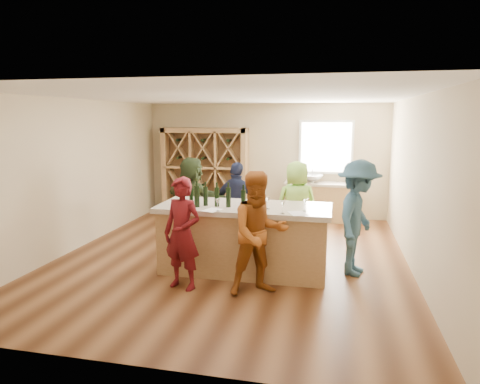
% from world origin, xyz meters
% --- Properties ---
extents(floor, '(6.00, 7.00, 0.10)m').
position_xyz_m(floor, '(0.00, 0.00, -0.05)').
color(floor, brown).
rests_on(floor, ground).
extents(ceiling, '(6.00, 7.00, 0.10)m').
position_xyz_m(ceiling, '(0.00, 0.00, 2.85)').
color(ceiling, white).
rests_on(ceiling, ground).
extents(wall_back, '(6.00, 0.10, 2.80)m').
position_xyz_m(wall_back, '(0.00, 3.55, 1.40)').
color(wall_back, '#C8B491').
rests_on(wall_back, ground).
extents(wall_front, '(6.00, 0.10, 2.80)m').
position_xyz_m(wall_front, '(0.00, -3.55, 1.40)').
color(wall_front, '#C8B491').
rests_on(wall_front, ground).
extents(wall_left, '(0.10, 7.00, 2.80)m').
position_xyz_m(wall_left, '(-3.05, 0.00, 1.40)').
color(wall_left, '#C8B491').
rests_on(wall_left, ground).
extents(wall_right, '(0.10, 7.00, 2.80)m').
position_xyz_m(wall_right, '(3.05, 0.00, 1.40)').
color(wall_right, '#C8B491').
rests_on(wall_right, ground).
extents(window_frame, '(1.30, 0.06, 1.30)m').
position_xyz_m(window_frame, '(1.50, 3.47, 1.75)').
color(window_frame, white).
rests_on(window_frame, wall_back).
extents(window_pane, '(1.18, 0.01, 1.18)m').
position_xyz_m(window_pane, '(1.50, 3.44, 1.75)').
color(window_pane, white).
rests_on(window_pane, wall_back).
extents(wine_rack, '(2.20, 0.45, 2.20)m').
position_xyz_m(wine_rack, '(-1.50, 3.27, 1.10)').
color(wine_rack, '#A97F50').
rests_on(wine_rack, floor).
extents(back_counter_base, '(1.60, 0.58, 0.86)m').
position_xyz_m(back_counter_base, '(1.40, 3.20, 0.43)').
color(back_counter_base, '#A97F50').
rests_on(back_counter_base, floor).
extents(back_counter_top, '(1.70, 0.62, 0.06)m').
position_xyz_m(back_counter_top, '(1.40, 3.20, 0.89)').
color(back_counter_top, '#BEAF9B').
rests_on(back_counter_top, back_counter_base).
extents(sink, '(0.54, 0.54, 0.19)m').
position_xyz_m(sink, '(1.20, 3.20, 1.01)').
color(sink, silver).
rests_on(sink, back_counter_top).
extents(faucet, '(0.02, 0.02, 0.30)m').
position_xyz_m(faucet, '(1.20, 3.38, 1.07)').
color(faucet, silver).
rests_on(faucet, back_counter_top).
extents(tasting_counter_base, '(2.60, 1.00, 1.00)m').
position_xyz_m(tasting_counter_base, '(0.35, -0.61, 0.50)').
color(tasting_counter_base, '#A97F50').
rests_on(tasting_counter_base, floor).
extents(tasting_counter_top, '(2.72, 1.12, 0.08)m').
position_xyz_m(tasting_counter_top, '(0.35, -0.61, 1.04)').
color(tasting_counter_top, '#BEAF9B').
rests_on(tasting_counter_top, tasting_counter_base).
extents(wine_bottle_a, '(0.08, 0.08, 0.27)m').
position_xyz_m(wine_bottle_a, '(-0.47, -0.78, 1.21)').
color(wine_bottle_a, black).
rests_on(wine_bottle_a, tasting_counter_top).
extents(wine_bottle_b, '(0.09, 0.09, 0.33)m').
position_xyz_m(wine_bottle_b, '(-0.34, -0.88, 1.25)').
color(wine_bottle_b, black).
rests_on(wine_bottle_b, tasting_counter_top).
extents(wine_bottle_c, '(0.10, 0.10, 0.30)m').
position_xyz_m(wine_bottle_c, '(-0.24, -0.75, 1.23)').
color(wine_bottle_c, black).
rests_on(wine_bottle_c, tasting_counter_top).
extents(wine_bottle_d, '(0.08, 0.08, 0.30)m').
position_xyz_m(wine_bottle_d, '(-0.05, -0.78, 1.23)').
color(wine_bottle_d, black).
rests_on(wine_bottle_d, tasting_counter_top).
extents(wine_bottle_e, '(0.09, 0.09, 0.31)m').
position_xyz_m(wine_bottle_e, '(0.13, -0.78, 1.23)').
color(wine_bottle_e, black).
rests_on(wine_bottle_e, tasting_counter_top).
extents(wine_glass_a, '(0.09, 0.09, 0.18)m').
position_xyz_m(wine_glass_a, '(0.05, -1.10, 1.17)').
color(wine_glass_a, white).
rests_on(wine_glass_a, tasting_counter_top).
extents(wine_glass_b, '(0.08, 0.08, 0.18)m').
position_xyz_m(wine_glass_b, '(0.58, -1.05, 1.17)').
color(wine_glass_b, white).
rests_on(wine_glass_b, tasting_counter_top).
extents(wine_glass_c, '(0.08, 0.08, 0.16)m').
position_xyz_m(wine_glass_c, '(1.01, -1.06, 1.16)').
color(wine_glass_c, white).
rests_on(wine_glass_c, tasting_counter_top).
extents(wine_glass_d, '(0.07, 0.07, 0.17)m').
position_xyz_m(wine_glass_d, '(0.75, -0.78, 1.17)').
color(wine_glass_d, white).
rests_on(wine_glass_d, tasting_counter_top).
extents(wine_glass_e, '(0.08, 0.08, 0.17)m').
position_xyz_m(wine_glass_e, '(1.31, -0.82, 1.17)').
color(wine_glass_e, white).
rests_on(wine_glass_e, tasting_counter_top).
extents(tasting_menu_a, '(0.30, 0.35, 0.00)m').
position_xyz_m(tasting_menu_a, '(-0.05, -1.05, 1.08)').
color(tasting_menu_a, white).
rests_on(tasting_menu_a, tasting_counter_top).
extents(tasting_menu_b, '(0.29, 0.34, 0.00)m').
position_xyz_m(tasting_menu_b, '(0.61, -0.99, 1.08)').
color(tasting_menu_b, white).
rests_on(tasting_menu_b, tasting_counter_top).
extents(tasting_menu_c, '(0.34, 0.39, 0.00)m').
position_xyz_m(tasting_menu_c, '(1.23, -1.00, 1.08)').
color(tasting_menu_c, white).
rests_on(tasting_menu_c, tasting_counter_top).
extents(person_near_left, '(0.68, 0.57, 1.63)m').
position_xyz_m(person_near_left, '(-0.37, -1.49, 0.81)').
color(person_near_left, '#590F14').
rests_on(person_near_left, floor).
extents(person_near_right, '(0.96, 0.81, 1.74)m').
position_xyz_m(person_near_right, '(0.74, -1.44, 0.87)').
color(person_near_right, '#994C19').
rests_on(person_near_right, floor).
extents(person_server, '(0.84, 1.28, 1.82)m').
position_xyz_m(person_server, '(2.11, -0.35, 0.91)').
color(person_server, '#335972').
rests_on(person_server, floor).
extents(person_far_mid, '(1.05, 0.71, 1.63)m').
position_xyz_m(person_far_mid, '(-0.06, 0.69, 0.81)').
color(person_far_mid, '#191E38').
rests_on(person_far_mid, floor).
extents(person_far_right, '(0.95, 0.80, 1.66)m').
position_xyz_m(person_far_right, '(1.05, 0.81, 0.83)').
color(person_far_right, '#8CC64C').
rests_on(person_far_right, floor).
extents(person_far_left, '(1.66, 1.22, 1.70)m').
position_xyz_m(person_far_left, '(-1.03, 0.89, 0.85)').
color(person_far_left, '#263319').
rests_on(person_far_left, floor).
extents(wine_bottle_f, '(0.07, 0.07, 0.30)m').
position_xyz_m(wine_bottle_f, '(0.40, -0.91, 1.23)').
color(wine_bottle_f, black).
rests_on(wine_bottle_f, tasting_counter_top).
extents(wine_glass_f, '(0.07, 0.07, 0.18)m').
position_xyz_m(wine_glass_f, '(0.30, -0.41, 1.17)').
color(wine_glass_f, white).
rests_on(wine_glass_f, tasting_counter_top).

